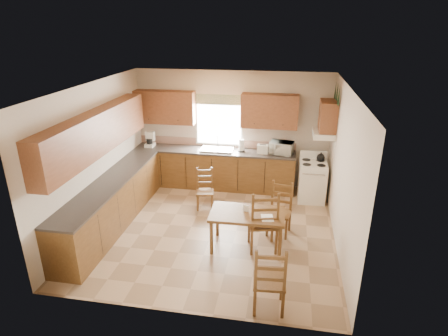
% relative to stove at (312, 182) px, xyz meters
% --- Properties ---
extents(floor, '(4.50, 4.50, 0.00)m').
position_rel_stove_xyz_m(floor, '(-1.88, -1.61, -0.43)').
color(floor, tan).
rests_on(floor, ground).
extents(ceiling, '(4.50, 4.50, 0.00)m').
position_rel_stove_xyz_m(ceiling, '(-1.88, -1.61, 2.27)').
color(ceiling, olive).
rests_on(ceiling, floor).
extents(wall_left, '(4.50, 4.50, 0.00)m').
position_rel_stove_xyz_m(wall_left, '(-4.13, -1.61, 0.92)').
color(wall_left, beige).
rests_on(wall_left, floor).
extents(wall_right, '(4.50, 4.50, 0.00)m').
position_rel_stove_xyz_m(wall_right, '(0.37, -1.61, 0.92)').
color(wall_right, beige).
rests_on(wall_right, floor).
extents(wall_back, '(4.50, 4.50, 0.00)m').
position_rel_stove_xyz_m(wall_back, '(-1.88, 0.64, 0.92)').
color(wall_back, beige).
rests_on(wall_back, floor).
extents(wall_front, '(4.50, 4.50, 0.00)m').
position_rel_stove_xyz_m(wall_front, '(-1.88, -3.86, 0.92)').
color(wall_front, beige).
rests_on(wall_front, floor).
extents(lower_cab_back, '(3.75, 0.60, 0.88)m').
position_rel_stove_xyz_m(lower_cab_back, '(-2.25, 0.34, 0.01)').
color(lower_cab_back, brown).
rests_on(lower_cab_back, floor).
extents(lower_cab_left, '(0.60, 3.60, 0.88)m').
position_rel_stove_xyz_m(lower_cab_left, '(-3.83, -1.76, 0.01)').
color(lower_cab_left, brown).
rests_on(lower_cab_left, floor).
extents(counter_back, '(3.75, 0.63, 0.04)m').
position_rel_stove_xyz_m(counter_back, '(-2.25, 0.34, 0.47)').
color(counter_back, '#3A3330').
rests_on(counter_back, lower_cab_back).
extents(counter_left, '(0.63, 3.60, 0.04)m').
position_rel_stove_xyz_m(counter_left, '(-3.83, -1.76, 0.47)').
color(counter_left, '#3A3330').
rests_on(counter_left, lower_cab_left).
extents(backsplash, '(3.75, 0.01, 0.18)m').
position_rel_stove_xyz_m(backsplash, '(-2.25, 0.63, 0.58)').
color(backsplash, '#A27965').
rests_on(backsplash, counter_back).
extents(upper_cab_back_left, '(1.41, 0.33, 0.75)m').
position_rel_stove_xyz_m(upper_cab_back_left, '(-3.43, 0.47, 1.43)').
color(upper_cab_back_left, brown).
rests_on(upper_cab_back_left, wall_back).
extents(upper_cab_back_right, '(1.25, 0.33, 0.75)m').
position_rel_stove_xyz_m(upper_cab_back_right, '(-1.02, 0.47, 1.43)').
color(upper_cab_back_right, brown).
rests_on(upper_cab_back_right, wall_back).
extents(upper_cab_left, '(0.33, 3.60, 0.75)m').
position_rel_stove_xyz_m(upper_cab_left, '(-3.96, -1.76, 1.43)').
color(upper_cab_left, brown).
rests_on(upper_cab_left, wall_left).
extents(upper_cab_stove, '(0.33, 0.62, 0.62)m').
position_rel_stove_xyz_m(upper_cab_stove, '(0.20, 0.04, 1.47)').
color(upper_cab_stove, brown).
rests_on(upper_cab_stove, wall_right).
extents(range_hood, '(0.44, 0.62, 0.12)m').
position_rel_stove_xyz_m(range_hood, '(0.15, 0.04, 1.09)').
color(range_hood, white).
rests_on(range_hood, wall_right).
extents(window_frame, '(1.13, 0.02, 1.18)m').
position_rel_stove_xyz_m(window_frame, '(-2.18, 0.61, 1.12)').
color(window_frame, white).
rests_on(window_frame, wall_back).
extents(window_pane, '(1.05, 0.01, 1.10)m').
position_rel_stove_xyz_m(window_pane, '(-2.18, 0.60, 1.12)').
color(window_pane, white).
rests_on(window_pane, wall_back).
extents(window_valance, '(1.19, 0.01, 0.24)m').
position_rel_stove_xyz_m(window_valance, '(-2.18, 0.58, 1.62)').
color(window_valance, '#405D2F').
rests_on(window_valance, wall_back).
extents(sink_basin, '(0.75, 0.45, 0.04)m').
position_rel_stove_xyz_m(sink_basin, '(-2.18, 0.34, 0.51)').
color(sink_basin, silver).
rests_on(sink_basin, counter_back).
extents(pine_decal_a, '(0.22, 0.22, 0.36)m').
position_rel_stove_xyz_m(pine_decal_a, '(0.33, -0.28, 1.95)').
color(pine_decal_a, '#15371D').
rests_on(pine_decal_a, wall_right).
extents(pine_decal_b, '(0.22, 0.22, 0.36)m').
position_rel_stove_xyz_m(pine_decal_b, '(0.33, 0.04, 1.99)').
color(pine_decal_b, '#15371D').
rests_on(pine_decal_b, wall_right).
extents(pine_decal_c, '(0.22, 0.22, 0.36)m').
position_rel_stove_xyz_m(pine_decal_c, '(0.33, 0.36, 1.95)').
color(pine_decal_c, '#15371D').
rests_on(pine_decal_c, wall_right).
extents(stove, '(0.59, 0.61, 0.86)m').
position_rel_stove_xyz_m(stove, '(0.00, 0.00, 0.00)').
color(stove, white).
rests_on(stove, floor).
extents(coffeemaker, '(0.19, 0.23, 0.32)m').
position_rel_stove_xyz_m(coffeemaker, '(-3.81, 0.33, 0.65)').
color(coffeemaker, white).
rests_on(coffeemaker, counter_back).
extents(paper_towel, '(0.13, 0.13, 0.28)m').
position_rel_stove_xyz_m(paper_towel, '(-1.62, 0.37, 0.63)').
color(paper_towel, white).
rests_on(paper_towel, counter_back).
extents(toaster, '(0.25, 0.16, 0.20)m').
position_rel_stove_xyz_m(toaster, '(-1.12, 0.31, 0.59)').
color(toaster, white).
rests_on(toaster, counter_back).
extents(microwave, '(0.53, 0.42, 0.28)m').
position_rel_stove_xyz_m(microwave, '(-0.71, 0.34, 0.63)').
color(microwave, white).
rests_on(microwave, counter_back).
extents(dining_table, '(1.28, 0.75, 0.68)m').
position_rel_stove_xyz_m(dining_table, '(-1.19, -2.11, -0.09)').
color(dining_table, brown).
rests_on(dining_table, floor).
extents(chair_near_left, '(0.56, 0.55, 1.13)m').
position_rel_stove_xyz_m(chair_near_left, '(-0.92, -2.10, 0.14)').
color(chair_near_left, brown).
rests_on(chair_near_left, floor).
extents(chair_near_right, '(0.46, 0.44, 1.03)m').
position_rel_stove_xyz_m(chair_near_right, '(-0.72, -3.55, 0.09)').
color(chair_near_right, brown).
rests_on(chair_near_right, floor).
extents(chair_far_left, '(0.42, 0.41, 0.85)m').
position_rel_stove_xyz_m(chair_far_left, '(-2.23, -0.78, -0.00)').
color(chair_far_left, brown).
rests_on(chair_far_left, floor).
extents(chair_far_right, '(0.47, 0.46, 0.98)m').
position_rel_stove_xyz_m(chair_far_right, '(-0.66, -1.55, 0.06)').
color(chair_far_right, brown).
rests_on(chair_far_right, floor).
extents(table_paper, '(0.24, 0.29, 0.00)m').
position_rel_stove_xyz_m(table_paper, '(-0.84, -2.23, 0.25)').
color(table_paper, white).
rests_on(table_paper, dining_table).
extents(table_card, '(0.09, 0.04, 0.12)m').
position_rel_stove_xyz_m(table_card, '(-1.22, -2.06, 0.31)').
color(table_card, white).
rests_on(table_card, dining_table).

